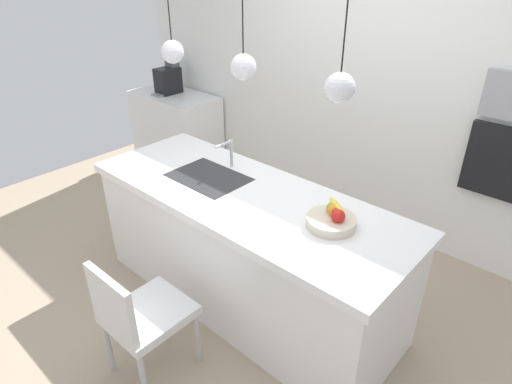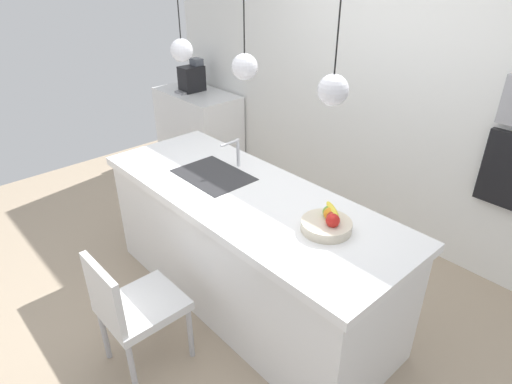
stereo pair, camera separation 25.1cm
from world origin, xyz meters
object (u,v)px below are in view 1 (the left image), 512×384
object	(u,v)px
coffee_machine	(168,80)
oven	(505,164)
fruit_bowl	(332,219)
chair_near	(139,314)

from	to	relation	value
coffee_machine	oven	bearing A→B (deg)	4.64
fruit_bowl	oven	bearing A→B (deg)	70.64
coffee_machine	chair_near	distance (m)	3.36
fruit_bowl	coffee_machine	bearing A→B (deg)	158.74
fruit_bowl	oven	xyz separation A→B (m)	(0.53, 1.52, 0.00)
fruit_bowl	chair_near	bearing A→B (deg)	-123.75
chair_near	oven	bearing A→B (deg)	64.54
fruit_bowl	chair_near	xyz separation A→B (m)	(-0.66, -0.98, -0.49)
oven	chair_near	world-z (taller)	oven
fruit_bowl	chair_near	distance (m)	1.28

